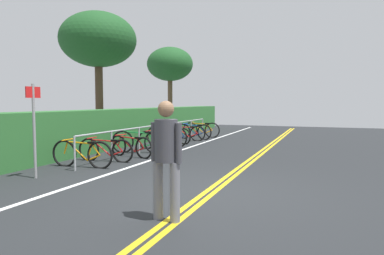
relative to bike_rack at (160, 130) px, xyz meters
The scene contains 20 objects.
ground_plane 6.55m from the bike_rack, 145.77° to the right, with size 37.28×10.67×0.05m, color #232628.
centre_line_yellow_inner 6.59m from the bike_rack, 145.19° to the right, with size 33.55×0.10×0.00m, color gold.
centre_line_yellow_outer 6.50m from the bike_rack, 146.36° to the right, with size 33.55×0.10×0.00m, color gold.
bike_lane_stripe_white 5.51m from the bike_rack, 169.66° to the right, with size 33.55×0.12×0.00m, color white.
bike_rack is the anchor object (origin of this frame).
bicycle_0 4.23m from the bike_rack, behind, with size 0.46×1.75×0.74m.
bicycle_1 3.28m from the bike_rack, behind, with size 0.46×1.75×0.69m.
bicycle_2 2.32m from the bike_rack, behind, with size 0.57×1.70×0.69m.
bicycle_3 1.48m from the bike_rack, behind, with size 0.59×1.81×0.77m.
bicycle_4 0.57m from the bike_rack, 161.21° to the right, with size 0.46×1.63×0.68m.
bicycle_5 0.55m from the bike_rack, ahead, with size 0.46×1.81×0.78m.
bicycle_6 1.46m from the bike_rack, ahead, with size 0.64×1.67×0.68m.
bicycle_7 2.40m from the bike_rack, ahead, with size 0.62×1.63×0.70m.
bicycle_8 3.21m from the bike_rack, ahead, with size 0.46×1.77×0.73m.
bicycle_9 4.10m from the bike_rack, ahead, with size 0.46×1.80×0.75m.
pedestrian 7.94m from the bike_rack, 153.26° to the right, with size 0.32×0.49×1.67m.
sign_post_near 5.67m from the bike_rack, behind, with size 0.36×0.07×2.05m.
hedge_backdrop 2.31m from the bike_rack, 49.50° to the left, with size 18.33×1.03×1.39m, color #2D6B30.
tree_mid 4.69m from the bike_rack, 78.66° to the left, with size 3.08×3.08×5.28m.
tree_far_right 10.22m from the bike_rack, 22.42° to the left, with size 2.90×2.90×5.11m.
Camera 1 is at (-6.06, -1.96, 1.66)m, focal length 32.80 mm.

